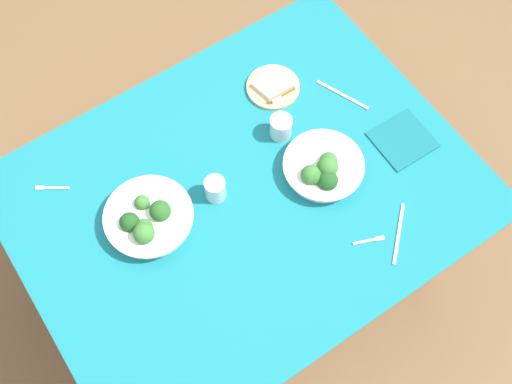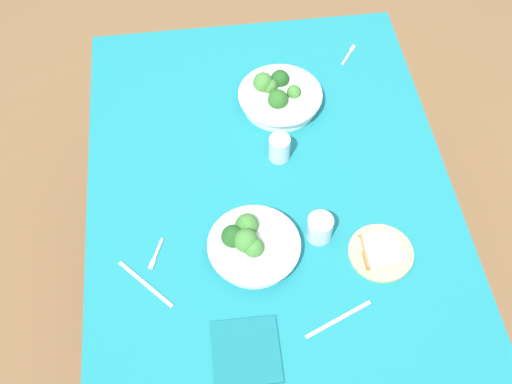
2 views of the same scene
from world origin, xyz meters
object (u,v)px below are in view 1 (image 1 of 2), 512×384
object	(u,v)px
broccoli_bowl_near	(323,169)
table_knife_right	(399,234)
broccoli_bowl_far	(148,219)
napkin_folded_upper	(403,140)
table_knife_left	(343,95)
bread_side_plate	(273,87)
water_glass_center	(215,189)
fork_by_far_bowl	(50,188)
fork_by_near_bowl	(370,240)
water_glass_side	(281,127)

from	to	relation	value
broccoli_bowl_near	table_knife_right	world-z (taller)	broccoli_bowl_near
broccoli_bowl_far	napkin_folded_upper	xyz separation A→B (m)	(0.81, -0.20, -0.03)
broccoli_bowl_near	napkin_folded_upper	world-z (taller)	broccoli_bowl_near
broccoli_bowl_near	table_knife_left	world-z (taller)	broccoli_bowl_near
broccoli_bowl_near	bread_side_plate	size ratio (longest dim) A/B	1.42
table_knife_right	broccoli_bowl_far	bearing A→B (deg)	100.90
water_glass_center	napkin_folded_upper	xyz separation A→B (m)	(0.60, -0.17, -0.04)
broccoli_bowl_far	napkin_folded_upper	bearing A→B (deg)	-13.83
broccoli_bowl_near	water_glass_center	world-z (taller)	broccoli_bowl_near
broccoli_bowl_far	water_glass_center	xyz separation A→B (m)	(0.22, -0.03, 0.01)
water_glass_center	table_knife_right	distance (m)	0.56
fork_by_far_bowl	table_knife_left	bearing A→B (deg)	-158.89
broccoli_bowl_far	bread_side_plate	distance (m)	0.61
water_glass_center	fork_by_near_bowl	xyz separation A→B (m)	(0.30, -0.38, -0.04)
broccoli_bowl_far	broccoli_bowl_near	size ratio (longest dim) A/B	1.06
fork_by_far_bowl	fork_by_near_bowl	size ratio (longest dim) A/B	0.98
water_glass_side	fork_by_far_bowl	distance (m)	0.74
water_glass_side	napkin_folded_upper	xyz separation A→B (m)	(0.31, -0.24, -0.04)
table_knife_right	bread_side_plate	bearing A→B (deg)	48.61
broccoli_bowl_far	fork_by_far_bowl	world-z (taller)	broccoli_bowl_far
broccoli_bowl_far	broccoli_bowl_near	distance (m)	0.55
water_glass_side	fork_by_far_bowl	xyz separation A→B (m)	(-0.70, 0.23, -0.04)
napkin_folded_upper	broccoli_bowl_far	bearing A→B (deg)	166.17
fork_by_far_bowl	broccoli_bowl_near	bearing A→B (deg)	-175.94
broccoli_bowl_near	napkin_folded_upper	xyz separation A→B (m)	(0.29, -0.05, -0.03)
table_knife_left	napkin_folded_upper	distance (m)	0.25
bread_side_plate	napkin_folded_upper	distance (m)	0.46
broccoli_bowl_far	water_glass_center	size ratio (longest dim) A/B	3.29
bread_side_plate	table_knife_right	bearing A→B (deg)	-88.89
broccoli_bowl_near	fork_by_near_bowl	size ratio (longest dim) A/B	2.68
broccoli_bowl_near	bread_side_plate	xyz separation A→B (m)	(0.06, 0.35, -0.02)
fork_by_far_bowl	fork_by_near_bowl	xyz separation A→B (m)	(0.71, -0.69, 0.00)
bread_side_plate	fork_by_far_bowl	world-z (taller)	bread_side_plate
broccoli_bowl_near	fork_by_near_bowl	bearing A→B (deg)	-93.07
water_glass_center	fork_by_far_bowl	distance (m)	0.51
water_glass_side	napkin_folded_upper	size ratio (longest dim) A/B	0.44
table_knife_left	napkin_folded_upper	world-z (taller)	napkin_folded_upper
water_glass_side	table_knife_left	world-z (taller)	water_glass_side
broccoli_bowl_far	broccoli_bowl_near	world-z (taller)	broccoli_bowl_far
broccoli_bowl_far	napkin_folded_upper	size ratio (longest dim) A/B	1.54
water_glass_side	table_knife_right	bearing A→B (deg)	-79.22
fork_by_far_bowl	table_knife_left	world-z (taller)	same
broccoli_bowl_near	water_glass_side	world-z (taller)	broccoli_bowl_near
fork_by_near_bowl	napkin_folded_upper	bearing A→B (deg)	57.27
broccoli_bowl_near	napkin_folded_upper	bearing A→B (deg)	-9.22
broccoli_bowl_near	bread_side_plate	world-z (taller)	broccoli_bowl_near
broccoli_bowl_far	napkin_folded_upper	world-z (taller)	broccoli_bowl_far
water_glass_center	water_glass_side	distance (m)	0.30
bread_side_plate	fork_by_near_bowl	world-z (taller)	bread_side_plate
fork_by_near_bowl	water_glass_center	bearing A→B (deg)	149.76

